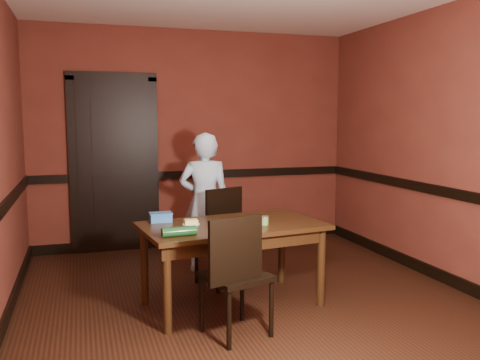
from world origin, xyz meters
TOP-DOWN VIEW (x-y plane):
  - floor at (0.00, 0.00)m, footprint 4.00×4.50m
  - wall_back at (0.00, 2.25)m, footprint 4.00×0.02m
  - wall_front at (0.00, -2.25)m, footprint 4.00×0.02m
  - wall_right at (2.00, 0.00)m, footprint 0.02×4.50m
  - dado_back at (0.00, 2.23)m, footprint 4.00×0.03m
  - dado_right at (1.99, 0.00)m, footprint 0.03×4.50m
  - baseboard_back at (0.00, 2.23)m, footprint 4.00×0.03m
  - baseboard_left at (-1.99, 0.00)m, footprint 0.03×4.50m
  - baseboard_right at (1.99, 0.00)m, footprint 0.03×4.50m
  - door at (-1.00, 2.22)m, footprint 1.05×0.07m
  - dining_table at (-0.17, 0.05)m, footprint 1.62×1.04m
  - chair_far at (-0.10, 0.59)m, footprint 0.55×0.55m
  - chair_near at (-0.32, -0.55)m, footprint 0.55×0.55m
  - person at (-0.15, 1.11)m, footprint 0.60×0.47m
  - sandwich_plate at (-0.07, -0.03)m, footprint 0.25×0.25m
  - sauce_jar at (0.08, -0.09)m, footprint 0.07×0.07m
  - cheese_saucer at (-0.51, 0.11)m, footprint 0.15×0.15m
  - food_tub at (-0.74, 0.30)m, footprint 0.19×0.13m
  - wrapped_veg at (-0.69, -0.28)m, footprint 0.27×0.09m

SIDE VIEW (x-z plane):
  - floor at x=0.00m, z-range -0.01..0.01m
  - baseboard_back at x=0.00m, z-range 0.00..0.12m
  - baseboard_left at x=-1.99m, z-range 0.00..0.12m
  - baseboard_right at x=1.99m, z-range 0.00..0.12m
  - dining_table at x=-0.17m, z-range 0.00..0.72m
  - chair_far at x=-0.10m, z-range 0.00..0.92m
  - chair_near at x=-0.32m, z-range 0.00..0.93m
  - person at x=-0.15m, z-range 0.00..1.46m
  - sandwich_plate at x=-0.07m, z-range 0.70..0.76m
  - cheese_saucer at x=-0.51m, z-range 0.71..0.76m
  - wrapped_veg at x=-0.69m, z-range 0.72..0.79m
  - sauce_jar at x=0.08m, z-range 0.72..0.79m
  - food_tub at x=-0.74m, z-range 0.72..0.80m
  - dado_back at x=0.00m, z-range 0.85..0.95m
  - dado_right at x=1.99m, z-range 0.85..0.95m
  - door at x=-1.00m, z-range -0.01..2.19m
  - wall_back at x=0.00m, z-range 0.00..2.70m
  - wall_front at x=0.00m, z-range 0.00..2.70m
  - wall_right at x=2.00m, z-range 0.00..2.70m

